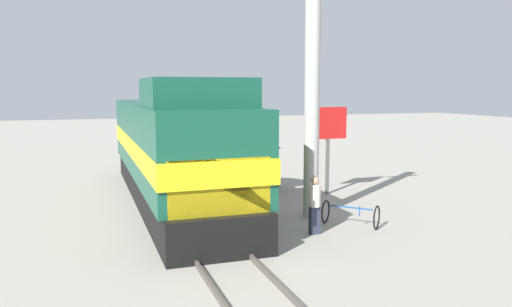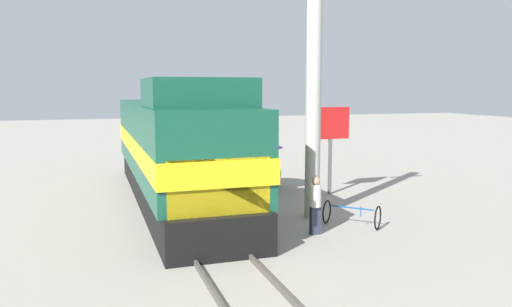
{
  "view_description": "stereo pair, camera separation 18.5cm",
  "coord_description": "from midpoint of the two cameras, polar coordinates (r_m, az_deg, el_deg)",
  "views": [
    {
      "loc": [
        -3.23,
        -17.18,
        4.36
      ],
      "look_at": [
        1.2,
        -4.43,
        2.62
      ],
      "focal_mm": 35.0,
      "sensor_mm": 36.0,
      "label": 1
    },
    {
      "loc": [
        -3.05,
        -17.24,
        4.36
      ],
      "look_at": [
        1.2,
        -4.43,
        2.62
      ],
      "focal_mm": 35.0,
      "sensor_mm": 36.0,
      "label": 2
    }
  ],
  "objects": [
    {
      "name": "utility_pole",
      "position": [
        16.87,
        6.13,
        7.05
      ],
      "size": [
        1.8,
        0.51,
        8.5
      ],
      "color": "#B2B2AD",
      "rests_on": "ground_plane"
    },
    {
      "name": "shrub_cluster",
      "position": [
        22.52,
        0.89,
        -2.31
      ],
      "size": [
        1.17,
        1.17,
        1.17
      ],
      "primitive_type": "sphere",
      "color": "#388C38",
      "rests_on": "ground_plane"
    },
    {
      "name": "rail_far",
      "position": [
        18.15,
        -6.37,
        -6.36
      ],
      "size": [
        0.08,
        32.18,
        0.15
      ],
      "primitive_type": "cube",
      "color": "#4C4742",
      "rests_on": "ground_plane"
    },
    {
      "name": "locomotive",
      "position": [
        19.24,
        -9.62,
        0.38
      ],
      "size": [
        3.23,
        14.93,
        4.69
      ],
      "color": "black",
      "rests_on": "ground_plane"
    },
    {
      "name": "vendor_umbrella",
      "position": [
        21.29,
        -0.57,
        1.39
      ],
      "size": [
        2.36,
        2.36,
        2.42
      ],
      "color": "#4C4C4C",
      "rests_on": "ground_plane"
    },
    {
      "name": "rail_near",
      "position": [
        17.9,
        -10.89,
        -6.64
      ],
      "size": [
        0.08,
        32.18,
        0.15
      ],
      "primitive_type": "cube",
      "color": "#4C4742",
      "rests_on": "ground_plane"
    },
    {
      "name": "billboard_sign",
      "position": [
        20.85,
        7.99,
        2.67
      ],
      "size": [
        1.66,
        0.12,
        3.64
      ],
      "color": "#595959",
      "rests_on": "ground_plane"
    },
    {
      "name": "bicycle",
      "position": [
        16.37,
        10.43,
        -6.82
      ],
      "size": [
        1.75,
        1.77,
        0.76
      ],
      "rotation": [
        0.0,
        0.0,
        0.77
      ],
      "color": "black",
      "rests_on": "ground_plane"
    },
    {
      "name": "ground_plane",
      "position": [
        18.03,
        -8.61,
        -6.74
      ],
      "size": [
        120.0,
        120.0,
        0.0
      ],
      "primitive_type": "plane",
      "color": "gray"
    },
    {
      "name": "person_bystander",
      "position": [
        15.2,
        6.39,
        -5.61
      ],
      "size": [
        0.34,
        0.34,
        1.77
      ],
      "color": "#2D3347",
      "rests_on": "ground_plane"
    }
  ]
}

